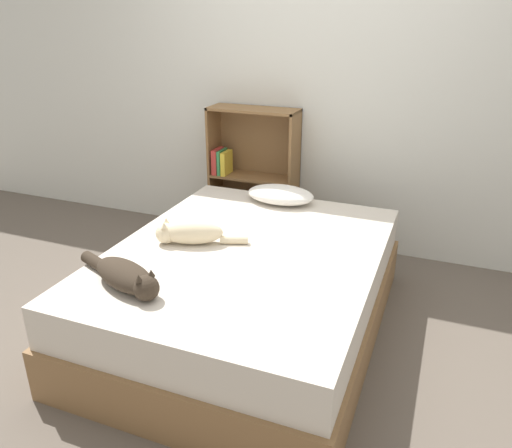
{
  "coord_description": "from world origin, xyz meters",
  "views": [
    {
      "loc": [
        0.99,
        -2.34,
        1.77
      ],
      "look_at": [
        0.0,
        0.14,
        0.63
      ],
      "focal_mm": 35.0,
      "sensor_mm": 36.0,
      "label": 1
    }
  ],
  "objects": [
    {
      "name": "ground_plane",
      "position": [
        0.0,
        0.0,
        0.0
      ],
      "size": [
        8.0,
        8.0,
        0.0
      ],
      "primitive_type": "plane",
      "color": "brown"
    },
    {
      "name": "wall_back",
      "position": [
        0.0,
        1.38,
        1.25
      ],
      "size": [
        8.0,
        0.06,
        2.5
      ],
      "color": "silver",
      "rests_on": "ground_plane"
    },
    {
      "name": "bed",
      "position": [
        0.0,
        0.0,
        0.26
      ],
      "size": [
        1.5,
        1.93,
        0.53
      ],
      "color": "brown",
      "rests_on": "ground_plane"
    },
    {
      "name": "pillow",
      "position": [
        -0.07,
        0.79,
        0.59
      ],
      "size": [
        0.48,
        0.29,
        0.12
      ],
      "color": "white",
      "rests_on": "bed"
    },
    {
      "name": "cat_light",
      "position": [
        -0.34,
        -0.05,
        0.59
      ],
      "size": [
        0.51,
        0.26,
        0.15
      ],
      "rotation": [
        0.0,
        0.0,
        3.5
      ],
      "color": "beige",
      "rests_on": "bed"
    },
    {
      "name": "cat_dark",
      "position": [
        -0.38,
        -0.6,
        0.59
      ],
      "size": [
        0.59,
        0.33,
        0.15
      ],
      "rotation": [
        0.0,
        0.0,
        5.9
      ],
      "color": "#33281E",
      "rests_on": "bed"
    },
    {
      "name": "bookshelf",
      "position": [
        -0.47,
        1.26,
        0.55
      ],
      "size": [
        0.7,
        0.26,
        1.09
      ],
      "color": "brown",
      "rests_on": "ground_plane"
    }
  ]
}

